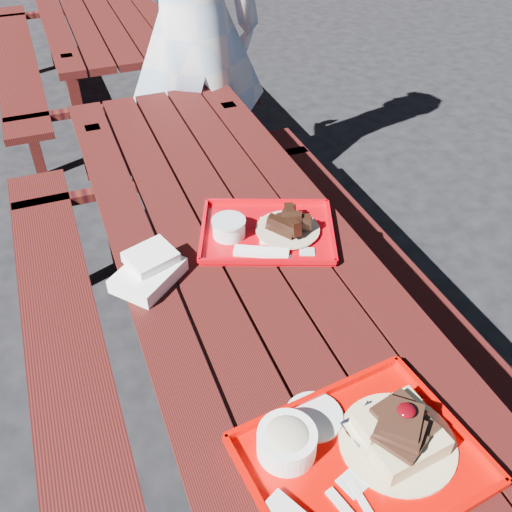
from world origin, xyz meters
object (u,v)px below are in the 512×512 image
near_tray (356,447)px  person (192,31)px  picnic_table_far (100,29)px  picnic_table_near (240,290)px  far_tray (265,230)px

near_tray → person: person is taller
picnic_table_far → near_tray: (-0.02, -3.57, 0.23)m
picnic_table_near → near_tray: 0.80m
person → near_tray: bearing=87.0°
picnic_table_near → near_tray: bearing=-91.2°
picnic_table_near → person: 1.42m
picnic_table_far → near_tray: 3.57m
picnic_table_far → far_tray: 2.80m
picnic_table_near → person: person is taller
near_tray → person: 2.13m
picnic_table_near → picnic_table_far: (0.00, 2.80, 0.00)m
picnic_table_far → picnic_table_near: bearing=-90.0°
picnic_table_near → picnic_table_far: bearing=90.0°
near_tray → person: bearing=82.6°
picnic_table_far → far_tray: bearing=-88.1°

